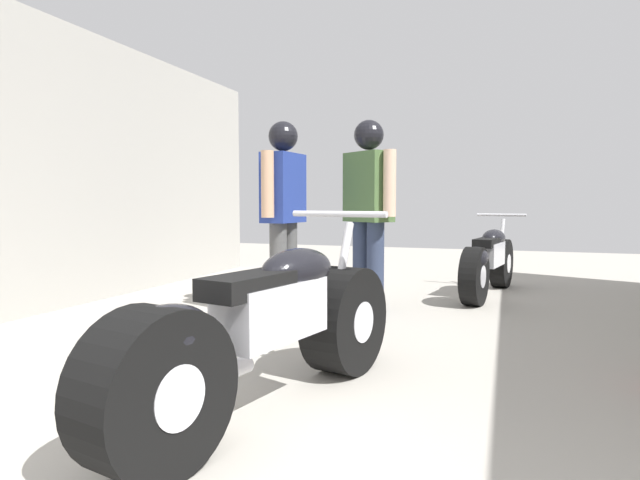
# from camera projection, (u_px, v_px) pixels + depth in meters

# --- Properties ---
(ground_plane) EXTENTS (16.97, 16.97, 0.00)m
(ground_plane) POSITION_uv_depth(u_px,v_px,m) (359.00, 342.00, 3.96)
(ground_plane) COLOR #A8A399
(garage_partition_left) EXTENTS (0.08, 7.78, 2.77)m
(garage_partition_left) POSITION_uv_depth(u_px,v_px,m) (34.00, 164.00, 4.87)
(garage_partition_left) COLOR #A3A099
(garage_partition_left) RESTS_ON ground_plane
(motorcycle_maroon_cruiser) EXTENTS (0.80, 2.10, 0.98)m
(motorcycle_maroon_cruiser) POSITION_uv_depth(u_px,v_px,m) (267.00, 333.00, 2.58)
(motorcycle_maroon_cruiser) COLOR black
(motorcycle_maroon_cruiser) RESTS_ON ground_plane
(motorcycle_black_naked) EXTENTS (0.66, 1.92, 0.90)m
(motorcycle_black_naked) POSITION_uv_depth(u_px,v_px,m) (488.00, 262.00, 5.89)
(motorcycle_black_naked) COLOR black
(motorcycle_black_naked) RESTS_ON ground_plane
(mechanic_in_blue) EXTENTS (0.30, 0.70, 1.78)m
(mechanic_in_blue) POSITION_uv_depth(u_px,v_px,m) (283.00, 198.00, 5.02)
(mechanic_in_blue) COLOR #4C4C4C
(mechanic_in_blue) RESTS_ON ground_plane
(mechanic_with_helmet) EXTENTS (0.64, 0.51, 1.80)m
(mechanic_with_helmet) POSITION_uv_depth(u_px,v_px,m) (368.00, 198.00, 5.03)
(mechanic_with_helmet) COLOR #2D3851
(mechanic_with_helmet) RESTS_ON ground_plane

